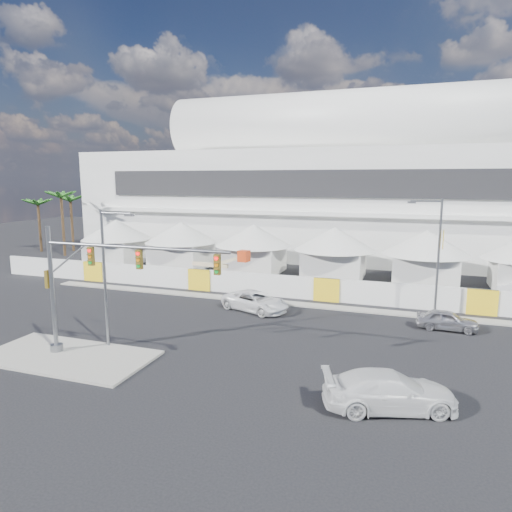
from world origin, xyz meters
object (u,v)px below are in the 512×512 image
(sedan_silver, at_px, (447,320))
(boom_lift, at_px, (206,275))
(pickup_near, at_px, (389,391))
(pickup_curb, at_px, (255,301))
(traffic_mast, at_px, (87,285))
(streetlight_curb, at_px, (436,250))
(streetlight_median, at_px, (107,269))

(sedan_silver, bearing_deg, boom_lift, 73.38)
(pickup_near, bearing_deg, boom_lift, 24.51)
(pickup_curb, height_order, traffic_mast, traffic_mast)
(streetlight_curb, bearing_deg, traffic_mast, -141.46)
(streetlight_curb, distance_m, boom_lift, 21.59)
(streetlight_median, bearing_deg, pickup_curb, 61.38)
(pickup_near, relative_size, boom_lift, 0.80)
(pickup_near, bearing_deg, streetlight_curb, -26.93)
(sedan_silver, distance_m, pickup_near, 13.20)
(pickup_near, bearing_deg, sedan_silver, -32.46)
(streetlight_median, xyz_separation_m, boom_lift, (-1.82, 17.46, -3.97))
(pickup_near, bearing_deg, streetlight_median, 63.61)
(sedan_silver, xyz_separation_m, streetlight_curb, (-0.89, 2.75, 4.49))
(pickup_curb, bearing_deg, streetlight_curb, -58.58)
(sedan_silver, relative_size, streetlight_median, 0.48)
(pickup_curb, relative_size, streetlight_curb, 0.62)
(pickup_curb, relative_size, streetlight_median, 0.66)
(pickup_near, height_order, boom_lift, boom_lift)
(pickup_curb, bearing_deg, traffic_mast, 174.51)
(pickup_near, relative_size, streetlight_median, 0.71)
(traffic_mast, bearing_deg, pickup_near, -1.49)
(sedan_silver, relative_size, streetlight_curb, 0.45)
(sedan_silver, height_order, pickup_near, pickup_near)
(traffic_mast, height_order, streetlight_curb, streetlight_curb)
(streetlight_median, height_order, streetlight_curb, streetlight_curb)
(sedan_silver, relative_size, pickup_near, 0.68)
(streetlight_curb, height_order, boom_lift, streetlight_curb)
(pickup_curb, height_order, streetlight_median, streetlight_median)
(traffic_mast, bearing_deg, streetlight_median, 88.27)
(pickup_curb, distance_m, traffic_mast, 14.16)
(sedan_silver, distance_m, boom_lift, 22.73)
(streetlight_median, relative_size, streetlight_curb, 0.94)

